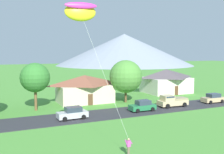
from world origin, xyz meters
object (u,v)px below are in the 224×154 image
(house_right_center, at_px, (85,88))
(parked_car_tan_west_end, at_px, (213,98))
(pickup_truck_sand_west_side, at_px, (172,101))
(kite_flyer_with_kite, at_px, (81,15))
(house_leftmost, at_px, (166,80))
(parked_car_green_mid_west, at_px, (142,106))
(tree_near_left, at_px, (35,78))
(tree_right_of_center, at_px, (126,76))
(parked_car_silver_mid_east, at_px, (73,113))

(house_right_center, distance_m, parked_car_tan_west_end, 23.84)
(pickup_truck_sand_west_side, distance_m, kite_flyer_with_kite, 26.86)
(house_leftmost, height_order, parked_car_green_mid_west, house_leftmost)
(tree_near_left, distance_m, kite_flyer_with_kite, 21.50)
(parked_car_tan_west_end, height_order, parked_car_green_mid_west, same)
(tree_near_left, height_order, parked_car_green_mid_west, tree_near_left)
(house_right_center, distance_m, tree_right_of_center, 7.97)
(tree_right_of_center, bearing_deg, pickup_truck_sand_west_side, -52.54)
(kite_flyer_with_kite, bearing_deg, pickup_truck_sand_west_side, 33.07)
(house_right_center, bearing_deg, tree_near_left, -160.69)
(house_leftmost, relative_size, tree_right_of_center, 1.34)
(house_leftmost, height_order, pickup_truck_sand_west_side, house_leftmost)
(house_leftmost, xyz_separation_m, parked_car_green_mid_west, (-14.84, -14.08, -1.95))
(house_right_center, distance_m, pickup_truck_sand_west_side, 16.04)
(tree_right_of_center, bearing_deg, kite_flyer_with_kite, -126.58)
(house_leftmost, distance_m, parked_car_tan_west_end, 13.85)
(house_right_center, relative_size, parked_car_tan_west_end, 2.47)
(pickup_truck_sand_west_side, relative_size, kite_flyer_with_kite, 0.38)
(house_leftmost, bearing_deg, parked_car_green_mid_west, -136.50)
(tree_near_left, xyz_separation_m, parked_car_silver_mid_east, (3.86, -7.83, -4.45))
(house_right_center, xyz_separation_m, kite_flyer_with_kite, (-8.04, -23.44, 10.05))
(parked_car_green_mid_west, bearing_deg, parked_car_tan_west_end, 1.42)
(house_leftmost, bearing_deg, tree_right_of_center, -155.16)
(tree_right_of_center, distance_m, kite_flyer_with_kite, 26.30)
(tree_near_left, relative_size, pickup_truck_sand_west_side, 1.46)
(parked_car_green_mid_west, xyz_separation_m, kite_flyer_with_kite, (-13.98, -12.50, 11.83))
(house_right_center, relative_size, kite_flyer_with_kite, 0.76)
(pickup_truck_sand_west_side, height_order, kite_flyer_with_kite, kite_flyer_with_kite)
(house_leftmost, distance_m, tree_right_of_center, 15.42)
(house_leftmost, xyz_separation_m, kite_flyer_with_kite, (-28.83, -26.58, 9.88))
(parked_car_tan_west_end, distance_m, parked_car_silver_mid_east, 26.82)
(house_right_center, distance_m, kite_flyer_with_kite, 26.74)
(parked_car_green_mid_west, height_order, parked_car_silver_mid_east, same)
(tree_right_of_center, height_order, parked_car_tan_west_end, tree_right_of_center)
(parked_car_silver_mid_east, xyz_separation_m, pickup_truck_sand_west_side, (17.77, 0.89, 0.19))
(house_leftmost, height_order, tree_right_of_center, tree_right_of_center)
(parked_car_green_mid_west, bearing_deg, tree_right_of_center, 82.75)
(house_leftmost, relative_size, parked_car_tan_west_end, 2.48)
(tree_near_left, xyz_separation_m, kite_flyer_with_kite, (1.35, -20.15, 7.38))
(kite_flyer_with_kite, bearing_deg, house_right_center, 71.07)
(tree_near_left, relative_size, parked_car_tan_west_end, 1.80)
(house_right_center, xyz_separation_m, parked_car_tan_west_end, (21.29, -10.56, -1.78))
(parked_car_green_mid_west, relative_size, kite_flyer_with_kite, 0.30)
(parked_car_green_mid_west, bearing_deg, parked_car_silver_mid_east, -179.13)
(house_right_center, height_order, tree_near_left, tree_near_left)
(house_leftmost, relative_size, pickup_truck_sand_west_side, 2.00)
(parked_car_silver_mid_east, xyz_separation_m, kite_flyer_with_kite, (-2.51, -12.32, 11.83))
(parked_car_tan_west_end, bearing_deg, pickup_truck_sand_west_side, 177.90)
(tree_near_left, distance_m, pickup_truck_sand_west_side, 23.11)
(parked_car_tan_west_end, bearing_deg, house_right_center, 153.62)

